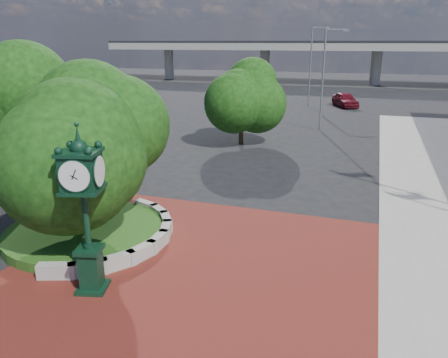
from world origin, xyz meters
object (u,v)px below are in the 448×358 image
(parked_car, at_px, (345,100))
(street_lamp_far, at_px, (313,60))
(post_clock, at_px, (85,205))
(street_lamp_near, at_px, (326,72))

(parked_car, relative_size, street_lamp_far, 0.55)
(post_clock, height_order, street_lamp_far, street_lamp_far)
(parked_car, distance_m, street_lamp_near, 15.83)
(post_clock, relative_size, street_lamp_near, 0.62)
(street_lamp_near, bearing_deg, parked_car, 86.80)
(post_clock, relative_size, parked_car, 1.05)
(post_clock, height_order, parked_car, post_clock)
(parked_car, bearing_deg, street_lamp_near, -116.65)
(parked_car, bearing_deg, post_clock, -119.30)
(parked_car, xyz_separation_m, street_lamp_far, (-4.06, -0.22, 4.42))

